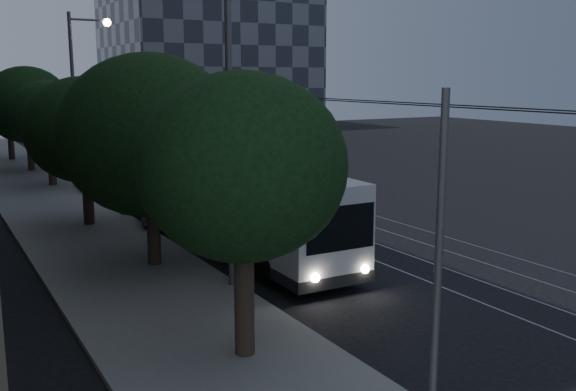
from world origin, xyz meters
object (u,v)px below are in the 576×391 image
at_px(trolleybus, 244,203).
at_px(car_white_c, 71,162).
at_px(car_white_b, 120,172).
at_px(streetlamp_far, 81,84).
at_px(streetlamp_near, 243,63).
at_px(pickup_silver, 166,204).
at_px(car_white_d, 50,151).
at_px(car_white_a, 101,177).

bearing_deg(trolleybus, car_white_c, 94.26).
bearing_deg(car_white_b, streetlamp_far, -165.27).
xyz_separation_m(car_white_c, streetlamp_near, (-0.47, -27.16, 5.92)).
distance_m(pickup_silver, car_white_c, 17.37).
height_order(pickup_silver, car_white_d, pickup_silver).
xyz_separation_m(pickup_silver, car_white_b, (1.01, 11.04, -0.05)).
height_order(car_white_a, car_white_d, car_white_a).
bearing_deg(trolleybus, streetlamp_near, -115.03).
relative_size(pickup_silver, streetlamp_far, 0.56).
bearing_deg(car_white_b, car_white_a, -135.80).
bearing_deg(car_white_c, car_white_d, 89.51).
distance_m(car_white_b, car_white_c, 6.50).
bearing_deg(streetlamp_near, car_white_d, 89.22).
relative_size(car_white_c, streetlamp_far, 0.40).
xyz_separation_m(trolleybus, car_white_b, (0.12, 16.97, -1.00)).
distance_m(car_white_c, streetlamp_far, 8.69).
bearing_deg(car_white_c, streetlamp_far, -95.30).
bearing_deg(pickup_silver, car_white_d, 100.59).
relative_size(trolleybus, car_white_a, 3.04).
relative_size(car_white_a, car_white_b, 0.85).
bearing_deg(car_white_a, trolleybus, -60.77).
bearing_deg(car_white_d, streetlamp_far, -108.91).
height_order(car_white_b, streetlamp_near, streetlamp_near).
distance_m(trolleybus, car_white_d, 31.08).
xyz_separation_m(pickup_silver, car_white_c, (-0.51, 17.36, -0.11)).
height_order(car_white_a, car_white_c, car_white_a).
bearing_deg(car_white_d, streetlamp_near, -107.40).
bearing_deg(streetlamp_far, car_white_d, 87.72).
bearing_deg(trolleybus, car_white_a, 96.02).
height_order(car_white_a, streetlamp_far, streetlamp_far).
bearing_deg(car_white_a, streetlamp_near, -67.38).
bearing_deg(car_white_c, streetlamp_near, -91.48).
bearing_deg(streetlamp_near, streetlamp_far, 90.32).
xyz_separation_m(car_white_a, streetlamp_far, (-0.59, 0.95, 5.14)).
relative_size(car_white_b, streetlamp_far, 0.50).
xyz_separation_m(car_white_b, streetlamp_near, (-2.00, -20.84, 5.86)).
bearing_deg(streetlamp_near, car_white_c, 89.00).
height_order(pickup_silver, car_white_a, pickup_silver).
distance_m(pickup_silver, car_white_d, 25.10).
relative_size(car_white_a, car_white_d, 1.06).
height_order(car_white_c, streetlamp_far, streetlamp_far).
distance_m(pickup_silver, car_white_b, 11.08).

